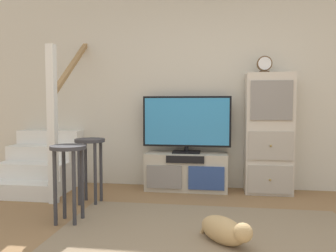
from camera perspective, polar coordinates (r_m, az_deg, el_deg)
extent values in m
cube|color=beige|center=(4.58, 7.27, 6.46)|extent=(6.40, 0.12, 2.70)
cube|color=#847056|center=(2.93, 6.46, -18.80)|extent=(2.60, 1.80, 0.01)
cube|color=#BCB29E|center=(4.42, 3.16, -7.82)|extent=(1.07, 0.36, 0.49)
cube|color=gray|center=(4.27, -0.68, -8.76)|extent=(0.45, 0.02, 0.29)
cube|color=#2D4784|center=(4.22, 6.59, -8.92)|extent=(0.45, 0.02, 0.29)
cube|color=black|center=(4.19, 2.94, -5.79)|extent=(0.48, 0.02, 0.09)
cube|color=black|center=(4.39, 3.20, -4.48)|extent=(0.36, 0.22, 0.02)
cylinder|color=black|center=(4.39, 3.20, -3.93)|extent=(0.05, 0.05, 0.06)
cube|color=black|center=(4.35, 3.22, 0.79)|extent=(1.15, 0.05, 0.66)
cube|color=#338CCC|center=(4.32, 3.18, 0.77)|extent=(1.10, 0.01, 0.61)
cube|color=beige|center=(4.39, 16.90, -1.25)|extent=(0.58, 0.34, 1.52)
cube|color=#ADA497|center=(4.29, 17.13, -8.81)|extent=(0.53, 0.02, 0.35)
sphere|color=olive|center=(4.28, 17.17, -8.86)|extent=(0.03, 0.03, 0.03)
cube|color=#ADA497|center=(4.22, 17.24, -3.26)|extent=(0.53, 0.02, 0.35)
sphere|color=olive|center=(4.21, 17.28, -3.29)|extent=(0.03, 0.03, 0.03)
cube|color=gray|center=(4.19, 17.39, 4.24)|extent=(0.49, 0.02, 0.48)
cube|color=#4C3823|center=(4.36, 16.24, 8.89)|extent=(0.11, 0.08, 0.02)
cylinder|color=brown|center=(4.37, 16.26, 10.27)|extent=(0.19, 0.04, 0.19)
cylinder|color=silver|center=(4.35, 16.31, 10.31)|extent=(0.16, 0.01, 0.16)
cube|color=white|center=(4.44, -24.08, -10.07)|extent=(0.90, 0.26, 0.19)
cube|color=white|center=(4.63, -22.39, -8.25)|extent=(0.90, 0.26, 0.38)
cube|color=white|center=(4.84, -20.84, -6.57)|extent=(0.90, 0.26, 0.57)
cube|color=white|center=(5.05, -19.44, -5.02)|extent=(0.90, 0.26, 0.76)
cube|color=white|center=(5.27, -18.15, -3.60)|extent=(0.90, 0.26, 0.95)
cube|color=white|center=(3.96, -19.27, 0.20)|extent=(0.09, 0.09, 1.80)
cube|color=#9E7547|center=(4.58, -15.68, 10.75)|extent=(0.06, 1.33, 0.99)
cylinder|color=#333338|center=(3.30, -18.87, -10.06)|extent=(0.04, 0.04, 0.71)
cylinder|color=#333338|center=(3.22, -15.86, -10.34)|extent=(0.04, 0.04, 0.71)
cylinder|color=#333338|center=(3.47, -17.45, -9.38)|extent=(0.04, 0.04, 0.71)
cylinder|color=#333338|center=(3.39, -14.56, -9.62)|extent=(0.04, 0.04, 0.71)
cylinder|color=#333338|center=(3.28, -16.80, -3.52)|extent=(0.34, 0.34, 0.03)
cylinder|color=#333338|center=(3.87, -15.04, -7.98)|extent=(0.04, 0.04, 0.70)
cylinder|color=#333338|center=(3.80, -12.42, -8.16)|extent=(0.04, 0.04, 0.70)
cylinder|color=#333338|center=(4.04, -13.99, -7.48)|extent=(0.04, 0.04, 0.70)
cylinder|color=#333338|center=(3.97, -11.46, -7.63)|extent=(0.04, 0.04, 0.70)
cylinder|color=#333338|center=(3.86, -13.31, -2.42)|extent=(0.34, 0.34, 0.03)
ellipsoid|color=tan|center=(2.85, 9.37, -17.28)|extent=(0.46, 0.45, 0.22)
sphere|color=tan|center=(2.70, 12.79, -17.47)|extent=(0.15, 0.15, 0.15)
cylinder|color=tan|center=(3.00, 6.31, -16.84)|extent=(0.10, 0.10, 0.16)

